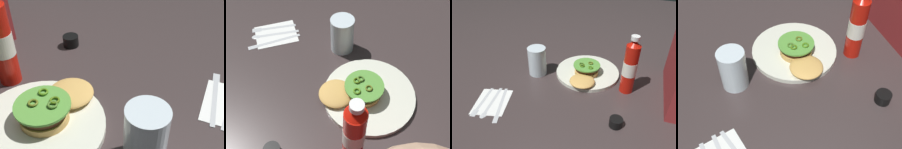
% 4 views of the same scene
% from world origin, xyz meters
% --- Properties ---
extents(ground_plane, '(3.00, 3.00, 0.00)m').
position_xyz_m(ground_plane, '(0.00, 0.00, 0.00)').
color(ground_plane, '#392E2E').
extents(dinner_plate, '(0.30, 0.30, 0.02)m').
position_xyz_m(dinner_plate, '(-0.09, 0.06, 0.01)').
color(dinner_plate, silver).
rests_on(dinner_plate, ground_plane).
extents(burger_sandwich, '(0.21, 0.12, 0.05)m').
position_xyz_m(burger_sandwich, '(-0.04, 0.06, 0.04)').
color(burger_sandwich, tan).
rests_on(burger_sandwich, dinner_plate).
extents(ketchup_bottle, '(0.06, 0.06, 0.26)m').
position_xyz_m(ketchup_bottle, '(-0.02, 0.25, 0.12)').
color(ketchup_bottle, red).
rests_on(ketchup_bottle, ground_plane).
extents(water_glass, '(0.09, 0.09, 0.13)m').
position_xyz_m(water_glass, '(-0.01, -0.17, 0.07)').
color(water_glass, silver).
rests_on(water_glass, ground_plane).
extents(condiment_cup, '(0.05, 0.05, 0.03)m').
position_xyz_m(condiment_cup, '(0.21, 0.24, 0.02)').
color(condiment_cup, black).
rests_on(condiment_cup, ground_plane).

